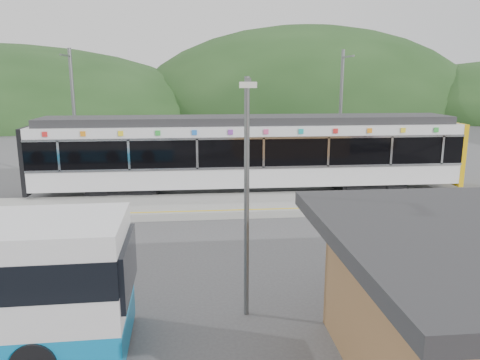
{
  "coord_description": "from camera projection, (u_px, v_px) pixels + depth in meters",
  "views": [
    {
      "loc": [
        -0.9,
        -16.19,
        5.58
      ],
      "look_at": [
        0.79,
        1.0,
        1.77
      ],
      "focal_mm": 35.0,
      "sensor_mm": 36.0,
      "label": 1
    }
  ],
  "objects": [
    {
      "name": "ground",
      "position": [
        221.0,
        234.0,
        17.03
      ],
      "size": [
        120.0,
        120.0,
        0.0
      ],
      "primitive_type": "plane",
      "color": "#4C4C4F",
      "rests_on": "ground"
    },
    {
      "name": "hills",
      "position": [
        342.0,
        194.0,
        22.76
      ],
      "size": [
        146.0,
        149.0,
        26.0
      ],
      "color": "#1E3D19",
      "rests_on": "ground"
    },
    {
      "name": "platform",
      "position": [
        217.0,
        205.0,
        20.2
      ],
      "size": [
        26.0,
        3.2,
        0.3
      ],
      "primitive_type": "cube",
      "color": "#9E9E99",
      "rests_on": "ground"
    },
    {
      "name": "yellow_line",
      "position": [
        218.0,
        210.0,
        18.9
      ],
      "size": [
        26.0,
        0.1,
        0.01
      ],
      "primitive_type": "cube",
      "color": "yellow",
      "rests_on": "platform"
    },
    {
      "name": "train",
      "position": [
        249.0,
        151.0,
        22.58
      ],
      "size": [
        20.44,
        3.01,
        3.74
      ],
      "color": "black",
      "rests_on": "ground"
    },
    {
      "name": "catenary_mast_west",
      "position": [
        74.0,
        116.0,
        23.89
      ],
      "size": [
        0.18,
        1.8,
        7.0
      ],
      "color": "slate",
      "rests_on": "ground"
    },
    {
      "name": "catenary_mast_east",
      "position": [
        341.0,
        114.0,
        25.23
      ],
      "size": [
        0.18,
        1.8,
        7.0
      ],
      "color": "slate",
      "rests_on": "ground"
    },
    {
      "name": "lamp_post",
      "position": [
        247.0,
        179.0,
        10.43
      ],
      "size": [
        0.36,
        1.0,
        5.6
      ],
      "rotation": [
        0.0,
        0.0,
        -0.09
      ],
      "color": "slate",
      "rests_on": "ground"
    }
  ]
}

